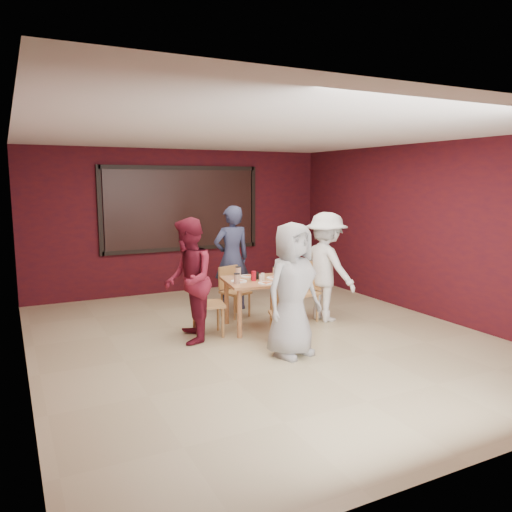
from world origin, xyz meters
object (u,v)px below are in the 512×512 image
diner_front (292,290)px  diner_right (326,267)px  diner_left (188,280)px  chair_right (305,288)px  diner_back (232,258)px  chair_left (202,300)px  chair_front (285,312)px  chair_back (233,288)px  dining_table (257,286)px

diner_front → diner_right: bearing=27.0°
diner_left → chair_right: bearing=111.1°
diner_back → chair_right: bearing=121.3°
chair_left → chair_front: bearing=-43.0°
chair_back → chair_left: chair_left is taller
dining_table → chair_left: bearing=177.9°
chair_right → diner_front: diner_front is taller
chair_front → diner_left: bearing=150.0°
chair_back → diner_back: 0.60m
diner_left → diner_right: bearing=107.4°
diner_front → diner_left: (-0.98, 1.11, 0.01)m
dining_table → chair_front: size_ratio=1.39×
diner_front → dining_table: bearing=69.4°
chair_front → chair_right: (0.83, 0.82, 0.09)m
chair_back → diner_left: (-1.07, -0.94, 0.39)m
diner_back → diner_right: (1.04, -1.29, -0.04)m
chair_right → diner_back: size_ratio=0.52×
diner_right → diner_left: bearing=79.8°
diner_back → diner_right: diner_back is taller
chair_back → diner_back: (0.16, 0.39, 0.43)m
chair_left → diner_left: 0.45m
chair_front → chair_back: size_ratio=0.96×
chair_left → diner_right: bearing=-3.4°
chair_left → chair_right: bearing=0.1°
chair_front → diner_back: diner_back is taller
diner_front → chair_right: bearing=37.7°
chair_left → diner_front: (0.72, -1.27, 0.33)m
diner_left → diner_right: (2.28, 0.04, 0.00)m
chair_front → chair_left: (-0.87, 0.82, 0.08)m
chair_left → diner_left: size_ratio=0.53×
dining_table → diner_back: size_ratio=0.60×
chair_front → chair_back: 1.60m
chair_front → diner_front: (-0.16, -0.46, 0.41)m
diner_left → diner_right: diner_right is taller
dining_table → chair_right: chair_right is taller
chair_back → diner_front: (-0.10, -2.05, 0.39)m
diner_back → diner_left: bearing=46.3°
chair_right → diner_right: 0.47m
chair_right → diner_front: (-0.99, -1.27, 0.32)m
diner_left → chair_front: bearing=76.3°
chair_left → chair_right: 1.71m
dining_table → chair_back: dining_table is taller
dining_table → diner_front: 1.26m
chair_left → diner_back: size_ratio=0.51×
diner_left → chair_back: bearing=147.6°
diner_right → chair_back: bearing=41.9°
dining_table → chair_back: size_ratio=1.33×
chair_front → chair_right: 1.17m
chair_right → diner_front: bearing=-127.9°
diner_back → diner_right: bearing=128.2°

